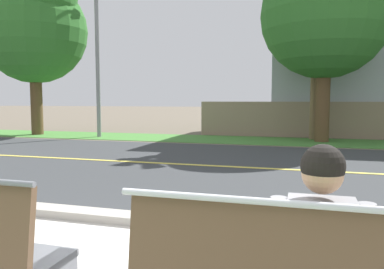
% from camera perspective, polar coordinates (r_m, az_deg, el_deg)
% --- Properties ---
extents(ground_plane, '(140.00, 140.00, 0.00)m').
position_cam_1_polar(ground_plane, '(9.92, 9.33, -3.44)').
color(ground_plane, '#665B4C').
extents(curb_edge, '(44.00, 0.30, 0.11)m').
position_cam_1_polar(curb_edge, '(4.49, 0.10, -13.25)').
color(curb_edge, '#ADA89E').
rests_on(curb_edge, ground_plane).
extents(street_asphalt, '(52.00, 8.00, 0.01)m').
position_cam_1_polar(street_asphalt, '(8.45, 8.07, -4.89)').
color(street_asphalt, '#383A3D').
rests_on(street_asphalt, ground_plane).
extents(road_centre_line, '(48.00, 0.14, 0.01)m').
position_cam_1_polar(road_centre_line, '(8.45, 8.07, -4.86)').
color(road_centre_line, '#E0CC4C').
rests_on(road_centre_line, ground_plane).
extents(far_verge_grass, '(48.00, 2.80, 0.02)m').
position_cam_1_polar(far_verge_grass, '(14.04, 11.45, -0.92)').
color(far_verge_grass, '#478438').
rests_on(far_verge_grass, ground_plane).
extents(seated_person_grey, '(0.52, 0.68, 1.25)m').
position_cam_1_polar(seated_person_grey, '(2.27, 18.41, -15.68)').
color(seated_person_grey, '#333D56').
rests_on(seated_person_grey, ground_plane).
extents(streetlamp, '(0.24, 2.10, 7.29)m').
position_cam_1_polar(streetlamp, '(16.01, -13.57, 14.68)').
color(streetlamp, gray).
rests_on(streetlamp, ground_plane).
extents(shade_tree_far_left, '(4.32, 4.32, 7.13)m').
position_cam_1_polar(shade_tree_far_left, '(17.62, -22.27, 15.14)').
color(shade_tree_far_left, brown).
rests_on(shade_tree_far_left, ground_plane).
extents(shade_tree_left, '(4.39, 4.39, 7.24)m').
position_cam_1_polar(shade_tree_left, '(14.41, 19.83, 17.83)').
color(shade_tree_left, brown).
rests_on(shade_tree_left, ground_plane).
extents(garden_wall, '(13.00, 0.36, 1.40)m').
position_cam_1_polar(garden_wall, '(15.95, 24.77, 1.92)').
color(garden_wall, gray).
rests_on(garden_wall, ground_plane).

